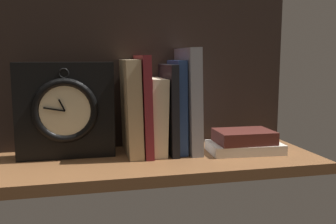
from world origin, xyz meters
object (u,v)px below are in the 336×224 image
at_px(book_tan_shortstories, 131,107).
at_px(book_maroon_dawkins, 143,105).
at_px(book_stack_side, 245,142).
at_px(book_blue_modern, 177,106).
at_px(book_black_skeptic, 168,109).
at_px(framed_clock, 66,110).
at_px(book_cream_twain, 156,116).
at_px(book_gray_chess, 188,100).

bearing_deg(book_tan_shortstories, book_maroon_dawkins, 0.00).
bearing_deg(book_stack_side, book_maroon_dawkins, 168.13).
distance_m(book_maroon_dawkins, book_blue_modern, 0.09).
xyz_separation_m(book_tan_shortstories, book_maroon_dawkins, (0.03, 0.00, 0.01)).
distance_m(book_black_skeptic, framed_clock, 0.25).
distance_m(book_cream_twain, book_black_skeptic, 0.04).
height_order(book_maroon_dawkins, book_gray_chess, book_gray_chess).
bearing_deg(book_gray_chess, book_cream_twain, 180.00).
bearing_deg(book_blue_modern, book_gray_chess, -0.00).
xyz_separation_m(book_black_skeptic, book_stack_side, (0.18, -0.05, -0.08)).
height_order(book_blue_modern, book_gray_chess, book_gray_chess).
xyz_separation_m(book_tan_shortstories, framed_clock, (-0.15, 0.00, -0.00)).
bearing_deg(framed_clock, book_cream_twain, -0.33).
relative_size(book_blue_modern, book_gray_chess, 0.88).
distance_m(book_blue_modern, framed_clock, 0.27).
distance_m(book_cream_twain, book_blue_modern, 0.06).
bearing_deg(book_gray_chess, book_blue_modern, 180.00).
bearing_deg(book_black_skeptic, framed_clock, 179.71).
bearing_deg(book_maroon_dawkins, framed_clock, 179.61).
distance_m(book_black_skeptic, book_blue_modern, 0.02).
bearing_deg(book_maroon_dawkins, book_blue_modern, 0.00).
bearing_deg(book_stack_side, book_tan_shortstories, 169.37).
xyz_separation_m(book_cream_twain, book_blue_modern, (0.05, 0.00, 0.02)).
distance_m(book_tan_shortstories, book_gray_chess, 0.15).
bearing_deg(book_cream_twain, book_gray_chess, -0.00).
height_order(book_cream_twain, book_blue_modern, book_blue_modern).
xyz_separation_m(book_maroon_dawkins, book_black_skeptic, (0.06, 0.00, -0.01)).
bearing_deg(book_black_skeptic, book_cream_twain, 180.00).
height_order(framed_clock, book_stack_side, framed_clock).
distance_m(book_tan_shortstories, book_black_skeptic, 0.09).
xyz_separation_m(book_black_skeptic, book_gray_chess, (0.05, -0.00, 0.02)).
relative_size(book_black_skeptic, book_blue_modern, 0.96).
distance_m(book_tan_shortstories, book_maroon_dawkins, 0.03).
relative_size(book_tan_shortstories, book_black_skeptic, 1.05).
relative_size(book_blue_modern, book_stack_side, 1.23).
bearing_deg(book_cream_twain, book_tan_shortstories, -180.00).
relative_size(book_black_skeptic, book_stack_side, 1.18).
relative_size(book_tan_shortstories, book_maroon_dawkins, 0.96).
xyz_separation_m(book_maroon_dawkins, book_gray_chess, (0.11, -0.00, 0.01)).
bearing_deg(book_maroon_dawkins, book_cream_twain, 0.00).
bearing_deg(book_blue_modern, book_black_skeptic, 180.00).
bearing_deg(book_tan_shortstories, framed_clock, 179.53).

